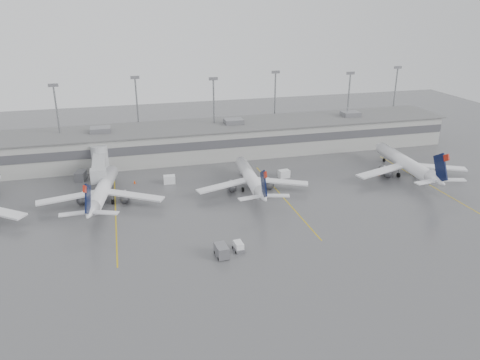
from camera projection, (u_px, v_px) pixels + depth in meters
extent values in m
plane|color=#4D4D4F|center=(231.00, 266.00, 74.52)|extent=(260.00, 260.00, 0.00)
cube|color=#A1A19C|center=(180.00, 142.00, 125.44)|extent=(150.00, 16.00, 8.00)
cube|color=#47474C|center=(184.00, 147.00, 117.81)|extent=(150.00, 0.15, 2.20)
cube|color=#606060|center=(179.00, 128.00, 123.98)|extent=(152.00, 17.00, 0.30)
cube|color=slate|center=(350.00, 114.00, 135.60)|extent=(5.00, 4.00, 1.30)
cylinder|color=gray|center=(59.00, 126.00, 117.96)|extent=(0.44, 0.44, 20.00)
cube|color=slate|center=(53.00, 85.00, 114.30)|extent=(2.40, 0.50, 0.80)
cylinder|color=gray|center=(138.00, 115.00, 129.48)|extent=(0.44, 0.44, 20.00)
cube|color=slate|center=(135.00, 77.00, 125.82)|extent=(2.40, 0.50, 0.80)
cylinder|color=gray|center=(214.00, 116.00, 127.47)|extent=(0.44, 0.44, 20.00)
cube|color=slate|center=(213.00, 79.00, 123.80)|extent=(2.40, 0.50, 0.80)
cylinder|color=gray|center=(275.00, 107.00, 138.99)|extent=(0.44, 0.44, 20.00)
cube|color=slate|center=(276.00, 72.00, 135.33)|extent=(2.40, 0.50, 0.80)
cylinder|color=gray|center=(348.00, 108.00, 136.97)|extent=(0.44, 0.44, 20.00)
cube|color=slate|center=(351.00, 73.00, 133.31)|extent=(2.40, 0.50, 0.80)
cylinder|color=gray|center=(394.00, 100.00, 148.50)|extent=(0.44, 0.44, 20.00)
cube|color=slate|center=(398.00, 67.00, 144.84)|extent=(2.40, 0.50, 0.80)
cylinder|color=#A7A9AC|center=(100.00, 159.00, 113.52)|extent=(4.00, 4.00, 7.00)
cube|color=#A7A9AC|center=(99.00, 165.00, 107.37)|extent=(2.80, 13.00, 2.60)
cube|color=#A7A9AC|center=(99.00, 176.00, 100.60)|extent=(3.40, 2.40, 3.00)
cylinder|color=gray|center=(100.00, 188.00, 101.64)|extent=(0.70, 0.70, 2.80)
cube|color=black|center=(101.00, 193.00, 102.02)|extent=(2.20, 1.20, 0.70)
cube|color=#C4A30B|center=(116.00, 215.00, 92.02)|extent=(0.25, 40.00, 0.01)
cube|color=#C4A30B|center=(283.00, 198.00, 100.34)|extent=(0.25, 40.00, 0.01)
cube|color=#C4A30B|center=(425.00, 182.00, 108.66)|extent=(0.25, 40.00, 0.01)
cylinder|color=white|center=(104.00, 188.00, 97.77)|extent=(6.47, 21.13, 2.86)
cone|color=white|center=(113.00, 169.00, 108.75)|extent=(3.28, 3.13, 2.86)
cone|color=white|center=(90.00, 212.00, 85.84)|extent=(3.65, 5.19, 2.86)
cube|color=white|center=(68.00, 198.00, 95.05)|extent=(12.61, 4.17, 0.33)
cube|color=white|center=(134.00, 195.00, 96.07)|extent=(12.09, 8.01, 0.33)
cube|color=black|center=(88.00, 199.00, 84.41)|extent=(1.22, 5.33, 6.23)
cube|color=#AB1B0D|center=(85.00, 189.00, 82.37)|extent=(0.62, 1.95, 1.81)
cylinder|color=black|center=(112.00, 184.00, 106.61)|extent=(0.48, 0.90, 0.86)
cylinder|color=black|center=(93.00, 202.00, 96.68)|extent=(0.60, 1.11, 1.05)
cylinder|color=black|center=(113.00, 202.00, 96.98)|extent=(0.60, 1.11, 1.05)
cylinder|color=white|center=(250.00, 176.00, 104.59)|extent=(4.07, 20.48, 2.77)
cone|color=white|center=(240.00, 160.00, 115.09)|extent=(2.93, 2.76, 2.77)
cone|color=white|center=(263.00, 196.00, 93.19)|extent=(3.06, 4.79, 2.77)
cube|color=white|center=(223.00, 186.00, 101.32)|extent=(12.24, 5.31, 0.32)
cube|color=white|center=(281.00, 182.00, 103.64)|extent=(12.06, 6.67, 0.32)
cube|color=black|center=(264.00, 184.00, 91.80)|extent=(0.61, 5.21, 6.05)
cube|color=#AB1B0D|center=(265.00, 175.00, 89.84)|extent=(0.40, 1.88, 1.76)
cylinder|color=black|center=(242.00, 174.00, 113.05)|extent=(0.38, 0.85, 0.83)
cylinder|color=black|center=(243.00, 189.00, 103.36)|extent=(0.48, 1.04, 1.02)
cylinder|color=black|center=(260.00, 188.00, 104.05)|extent=(0.48, 1.04, 1.02)
cylinder|color=white|center=(404.00, 162.00, 113.03)|extent=(4.46, 22.88, 3.10)
cone|color=white|center=(379.00, 147.00, 124.76)|extent=(3.27, 3.07, 3.10)
cone|color=white|center=(437.00, 180.00, 100.30)|extent=(3.41, 5.34, 3.10)
cube|color=white|center=(381.00, 171.00, 109.35)|extent=(13.68, 5.98, 0.36)
cube|color=white|center=(437.00, 167.00, 112.00)|extent=(13.49, 7.41, 0.36)
cube|color=black|center=(441.00, 168.00, 98.75)|extent=(0.66, 5.83, 6.76)
cube|color=#AB1B0D|center=(446.00, 158.00, 96.56)|extent=(0.44, 2.11, 1.96)
cylinder|color=black|center=(384.00, 160.00, 122.49)|extent=(0.42, 0.95, 0.93)
cylinder|color=black|center=(398.00, 175.00, 111.65)|extent=(0.53, 1.16, 1.14)
cylinder|color=black|center=(415.00, 174.00, 112.44)|extent=(0.53, 1.16, 1.14)
cube|color=white|center=(238.00, 246.00, 78.83)|extent=(1.48, 2.21, 1.59)
cube|color=slate|center=(238.00, 249.00, 79.00)|extent=(1.68, 2.58, 0.62)
cylinder|color=black|center=(233.00, 247.00, 79.59)|extent=(0.23, 0.51, 0.50)
cylinder|color=black|center=(241.00, 246.00, 80.02)|extent=(0.23, 0.51, 0.50)
cylinder|color=black|center=(236.00, 252.00, 78.03)|extent=(0.23, 0.51, 0.50)
cylinder|color=black|center=(244.00, 251.00, 78.46)|extent=(0.23, 0.51, 0.50)
cube|color=slate|center=(221.00, 251.00, 76.88)|extent=(2.05, 3.31, 1.94)
cylinder|color=black|center=(215.00, 252.00, 77.92)|extent=(0.30, 0.65, 0.64)
cylinder|color=black|center=(228.00, 257.00, 76.39)|extent=(0.30, 0.65, 0.64)
cube|color=white|center=(169.00, 179.00, 107.97)|extent=(2.73, 1.92, 1.85)
cube|color=white|center=(284.00, 174.00, 111.56)|extent=(2.72, 1.99, 1.80)
cube|color=slate|center=(81.00, 176.00, 109.90)|extent=(2.83, 3.81, 2.14)
cone|color=#E94204|center=(135.00, 182.00, 108.00)|extent=(0.50, 0.50, 0.79)
cone|color=#E94204|center=(246.00, 171.00, 114.95)|extent=(0.41, 0.41, 0.66)
cone|color=#E94204|center=(379.00, 174.00, 113.03)|extent=(0.44, 0.44, 0.71)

